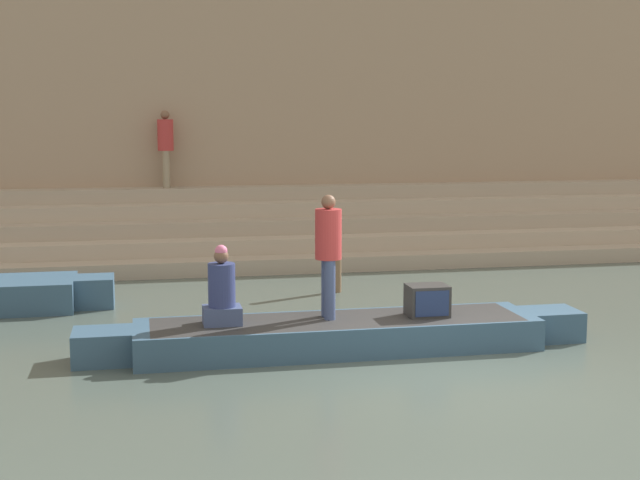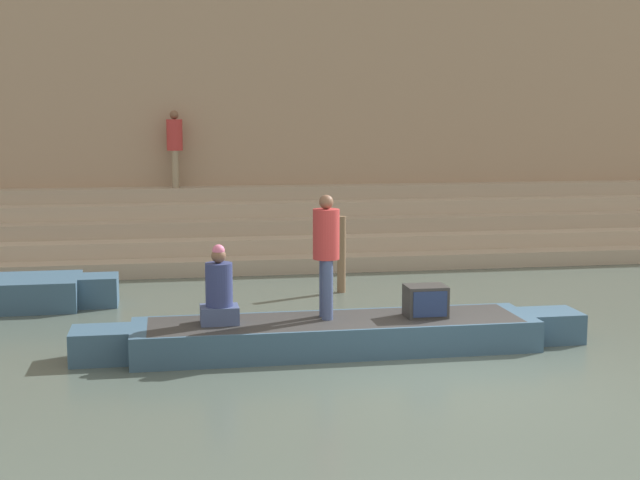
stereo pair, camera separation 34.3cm
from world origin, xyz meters
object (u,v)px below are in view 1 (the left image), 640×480
(person_standing, at_px, (328,248))
(person_rowing, at_px, (222,293))
(person_on_steps, at_px, (166,143))
(rowboat_main, at_px, (338,334))
(tv_set, at_px, (427,301))
(mooring_post, at_px, (337,254))

(person_standing, xyz_separation_m, person_rowing, (-1.42, -0.08, -0.54))
(person_on_steps, bearing_deg, rowboat_main, -176.88)
(tv_set, xyz_separation_m, person_on_steps, (-3.18, 8.56, 1.86))
(person_rowing, relative_size, person_on_steps, 0.62)
(person_standing, height_order, tv_set, person_standing)
(tv_set, height_order, mooring_post, mooring_post)
(person_standing, height_order, mooring_post, person_standing)
(person_rowing, bearing_deg, person_on_steps, 91.94)
(person_on_steps, bearing_deg, mooring_post, -159.21)
(person_standing, bearing_deg, rowboat_main, -57.20)
(rowboat_main, relative_size, mooring_post, 5.06)
(person_standing, distance_m, tv_set, 1.53)
(tv_set, xyz_separation_m, mooring_post, (-0.39, 3.84, 0.05))
(person_rowing, bearing_deg, person_standing, 2.09)
(mooring_post, height_order, person_on_steps, person_on_steps)
(person_rowing, bearing_deg, tv_set, -2.60)
(mooring_post, bearing_deg, rowboat_main, -102.40)
(person_rowing, height_order, tv_set, person_rowing)
(rowboat_main, xyz_separation_m, mooring_post, (0.84, 3.80, 0.45))
(rowboat_main, relative_size, person_standing, 4.14)
(mooring_post, distance_m, person_on_steps, 5.78)
(rowboat_main, bearing_deg, person_rowing, -179.98)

